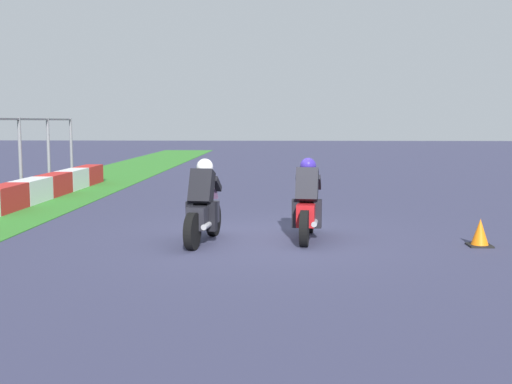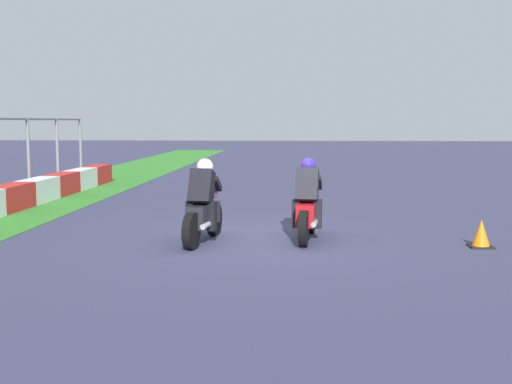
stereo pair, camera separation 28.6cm
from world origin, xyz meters
name	(u,v)px [view 1 (the left image)]	position (x,y,z in m)	size (l,w,h in m)	color
ground_plane	(260,239)	(0.00, 0.00, 0.00)	(120.00, 120.00, 0.00)	#383957
rider_lane_a	(307,206)	(0.05, -0.87, 0.62)	(2.04, 0.57, 1.51)	black
rider_lane_b	(203,208)	(-0.33, 1.02, 0.62)	(2.04, 0.60, 1.51)	black
traffic_cone	(480,234)	(-0.49, -3.86, 0.22)	(0.40, 0.40, 0.49)	black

